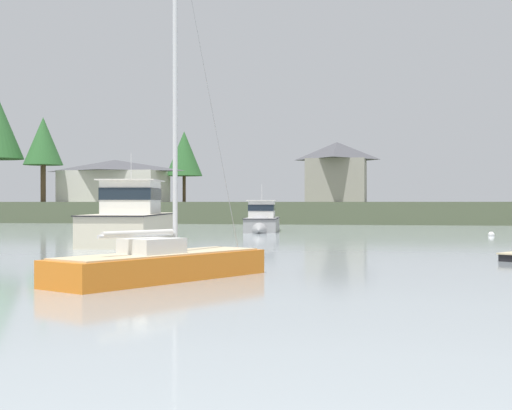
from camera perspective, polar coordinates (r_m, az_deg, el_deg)
far_shore_bank at (r=88.11m, az=4.15°, el=-0.44°), size 181.86×41.26×2.07m
cruiser_cream at (r=37.78m, az=-9.31°, el=-1.85°), size 4.48×11.10×5.51m
cruiser_grey at (r=50.92m, az=0.44°, el=-1.51°), size 2.93×7.48×4.05m
sailboat_orange at (r=19.46m, az=-7.33°, el=-5.12°), size 4.61×6.55×10.22m
mooring_buoy_white at (r=47.01m, az=17.63°, el=-2.19°), size 0.38×0.38×0.43m
shore_tree_inland_a at (r=88.15m, az=-5.54°, el=3.94°), size 4.32×4.32×8.36m
shore_tree_right at (r=84.98m, az=-16.04°, el=4.70°), size 4.30×4.30×9.33m
cottage_hillside at (r=97.13m, az=6.25°, el=2.61°), size 7.97×10.40×7.80m
cottage_eastern at (r=86.39m, az=-10.81°, el=1.88°), size 11.92×7.84×4.81m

